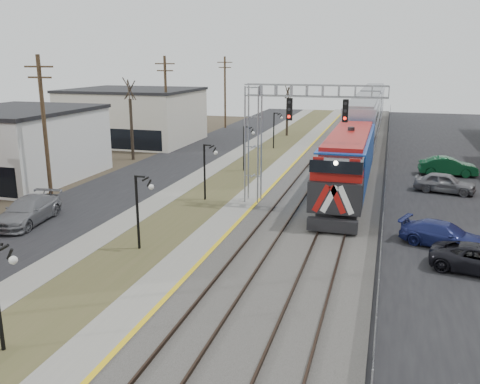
% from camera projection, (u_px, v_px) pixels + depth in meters
% --- Properties ---
extents(street_west, '(7.00, 120.00, 0.04)m').
position_uv_depth(street_west, '(152.00, 173.00, 44.51)').
color(street_west, black).
rests_on(street_west, ground).
extents(sidewalk, '(2.00, 120.00, 0.08)m').
position_uv_depth(sidewalk, '(200.00, 176.00, 43.28)').
color(sidewalk, gray).
rests_on(sidewalk, ground).
extents(grass_median, '(4.00, 120.00, 0.06)m').
position_uv_depth(grass_median, '(234.00, 178.00, 42.46)').
color(grass_median, '#474826').
rests_on(grass_median, ground).
extents(platform, '(2.00, 120.00, 0.24)m').
position_uv_depth(platform, '(269.00, 179.00, 41.62)').
color(platform, gray).
rests_on(platform, ground).
extents(ballast_bed, '(8.00, 120.00, 0.20)m').
position_uv_depth(ballast_bed, '(330.00, 184.00, 40.26)').
color(ballast_bed, '#595651').
rests_on(ballast_bed, ground).
extents(platform_edge, '(0.24, 120.00, 0.01)m').
position_uv_depth(platform_edge, '(279.00, 179.00, 41.35)').
color(platform_edge, gold).
rests_on(platform_edge, platform).
extents(track_near, '(1.58, 120.00, 0.15)m').
position_uv_depth(track_near, '(305.00, 180.00, 40.77)').
color(track_near, '#2D2119').
rests_on(track_near, ballast_bed).
extents(track_far, '(1.58, 120.00, 0.15)m').
position_uv_depth(track_far, '(350.00, 183.00, 39.81)').
color(track_far, '#2D2119').
rests_on(track_far, ballast_bed).
extents(train, '(3.00, 63.05, 5.33)m').
position_uv_depth(train, '(365.00, 120.00, 58.31)').
color(train, '#1444A9').
rests_on(train, ground).
extents(signal_gantry, '(9.00, 1.07, 8.15)m').
position_uv_depth(signal_gantry, '(279.00, 124.00, 33.12)').
color(signal_gantry, gray).
rests_on(signal_gantry, ground).
extents(lampposts, '(0.14, 62.14, 4.00)m').
position_uv_depth(lampposts, '(140.00, 211.00, 26.45)').
color(lampposts, black).
rests_on(lampposts, ground).
extents(utility_poles, '(0.28, 80.28, 10.00)m').
position_uv_depth(utility_poles, '(45.00, 130.00, 34.78)').
color(utility_poles, '#4C3823').
rests_on(utility_poles, ground).
extents(fence, '(0.04, 120.00, 1.60)m').
position_uv_depth(fence, '(386.00, 179.00, 38.94)').
color(fence, gray).
rests_on(fence, ground).
extents(bare_trees, '(12.30, 42.30, 5.95)m').
position_uv_depth(bare_trees, '(158.00, 135.00, 47.77)').
color(bare_trees, '#382D23').
rests_on(bare_trees, ground).
extents(car_lot_d, '(4.92, 3.35, 1.32)m').
position_uv_depth(car_lot_d, '(444.00, 236.00, 26.81)').
color(car_lot_d, navy).
rests_on(car_lot_d, ground).
extents(car_lot_e, '(4.62, 2.58, 1.48)m').
position_uv_depth(car_lot_e, '(445.00, 183.00, 37.73)').
color(car_lot_e, slate).
rests_on(car_lot_e, ground).
extents(car_lot_f, '(4.81, 1.86, 1.56)m').
position_uv_depth(car_lot_f, '(448.00, 167.00, 43.24)').
color(car_lot_f, '#0E4925').
rests_on(car_lot_f, ground).
extents(car_street_b, '(2.82, 5.54, 1.54)m').
position_uv_depth(car_street_b, '(28.00, 211.00, 30.70)').
color(car_street_b, slate).
rests_on(car_street_b, ground).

